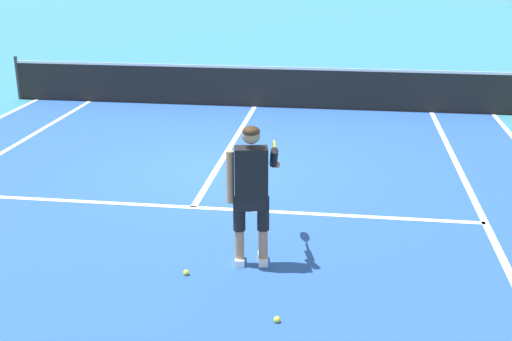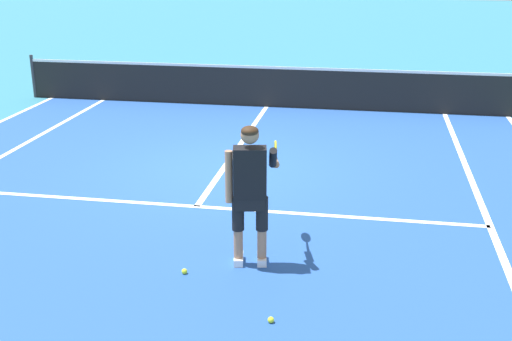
# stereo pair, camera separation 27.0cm
# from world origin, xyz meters

# --- Properties ---
(ground_plane) EXTENTS (80.00, 80.00, 0.00)m
(ground_plane) POSITION_xyz_m (0.00, 0.00, 0.00)
(ground_plane) COLOR teal
(court_inner_surface) EXTENTS (10.98, 11.01, 0.00)m
(court_inner_surface) POSITION_xyz_m (0.00, -0.64, 0.00)
(court_inner_surface) COLOR #234C93
(court_inner_surface) RESTS_ON ground
(line_service) EXTENTS (8.23, 0.10, 0.01)m
(line_service) POSITION_xyz_m (0.00, -1.73, 0.00)
(line_service) COLOR white
(line_service) RESTS_ON ground
(line_centre_service) EXTENTS (0.10, 6.40, 0.01)m
(line_centre_service) POSITION_xyz_m (0.00, 1.47, 0.00)
(line_centre_service) COLOR white
(line_centre_service) RESTS_ON ground
(line_singles_right) EXTENTS (0.10, 10.61, 0.01)m
(line_singles_right) POSITION_xyz_m (4.12, -0.64, 0.00)
(line_singles_right) COLOR white
(line_singles_right) RESTS_ON ground
(tennis_net) EXTENTS (11.96, 0.08, 1.07)m
(tennis_net) POSITION_xyz_m (0.00, 4.67, 0.50)
(tennis_net) COLOR #333338
(tennis_net) RESTS_ON ground
(tennis_player) EXTENTS (0.59, 1.19, 1.71)m
(tennis_player) POSITION_xyz_m (1.10, -3.35, 0.99)
(tennis_player) COLOR white
(tennis_player) RESTS_ON ground
(tennis_ball_near_feet) EXTENTS (0.07, 0.07, 0.07)m
(tennis_ball_near_feet) POSITION_xyz_m (1.54, -4.60, 0.03)
(tennis_ball_near_feet) COLOR #CCE02D
(tennis_ball_near_feet) RESTS_ON ground
(tennis_ball_by_baseline) EXTENTS (0.07, 0.07, 0.07)m
(tennis_ball_by_baseline) POSITION_xyz_m (0.39, -3.75, 0.03)
(tennis_ball_by_baseline) COLOR #CCE02D
(tennis_ball_by_baseline) RESTS_ON ground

